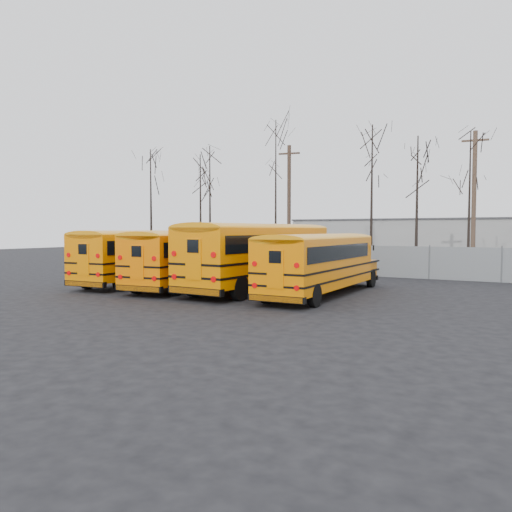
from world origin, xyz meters
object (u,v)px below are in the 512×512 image
Objects in this scene: bus_c at (262,250)px; utility_pole_left at (289,205)px; bus_b at (194,254)px; utility_pole_right at (474,201)px; bus_d at (321,259)px; bus_a at (147,252)px.

bus_c is 15.72m from utility_pole_left.
bus_b is 1.12× the size of utility_pole_right.
utility_pole_right is (4.61, 15.90, 3.31)m from bus_d.
utility_pole_right reaches higher than bus_c.
bus_a is at bearing -105.57° from utility_pole_left.
utility_pole_left is (-9.02, 15.09, 3.33)m from bus_d.
utility_pole_right is at bearing 42.57° from bus_a.
bus_a is 0.90× the size of bus_c.
utility_pole_right is (11.68, 15.98, 3.24)m from bus_b.
bus_c is at bearing 6.97° from bus_b.
utility_pole_right is (13.62, 0.81, -0.02)m from utility_pole_left.
bus_b is at bearing -92.72° from utility_pole_left.
bus_b is 0.89× the size of bus_c.
bus_b is 15.64m from utility_pole_left.
bus_d is (7.08, 0.08, -0.07)m from bus_b.
bus_b is at bearing 179.63° from bus_d.
bus_b is at bearing -6.59° from bus_a.
bus_a is 1.12× the size of utility_pole_left.
bus_c is at bearing 1.23° from bus_a.
bus_d is 16.88m from utility_pole_right.
bus_a is 22.09m from utility_pole_right.
utility_pole_left reaches higher than utility_pole_right.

